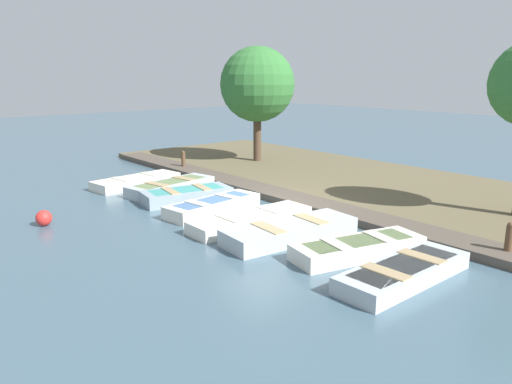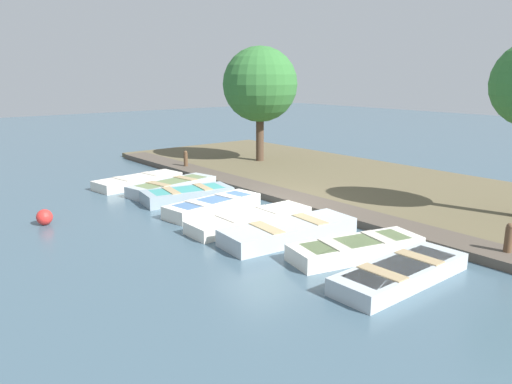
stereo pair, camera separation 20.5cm
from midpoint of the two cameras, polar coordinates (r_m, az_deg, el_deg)
The scene contains 15 objects.
ground_plane at distance 14.99m, azimuth 0.25°, elevation -2.11°, with size 80.00×80.00×0.00m, color #425B6B.
shore_bank at distance 18.50m, azimuth 12.17°, elevation 0.88°, with size 8.00×24.00×0.19m.
dock_walkway at distance 15.86m, azimuth 4.10°, elevation -0.87°, with size 1.09×22.71×0.22m.
rowboat_0 at distance 18.73m, azimuth -13.80°, elevation 1.21°, with size 3.34×1.52×0.36m.
rowboat_1 at distance 17.50m, azimuth -10.02°, elevation 0.63°, with size 3.34×1.62×0.40m.
rowboat_2 at distance 16.16m, azimuth -8.30°, elevation -0.33°, with size 2.98×1.63×0.43m.
rowboat_3 at distance 14.80m, azimuth -5.32°, elevation -1.57°, with size 3.17×1.36×0.40m.
rowboat_4 at distance 13.43m, azimuth -0.98°, elevation -3.17°, with size 3.61×1.06×0.36m.
rowboat_5 at distance 12.38m, azimuth 3.45°, elevation -4.47°, with size 3.59×1.50×0.43m.
rowboat_6 at distance 11.47m, azimuth 11.09°, elevation -6.27°, with size 3.26×1.71×0.39m.
rowboat_7 at distance 10.37m, azimuth 15.99°, elevation -8.78°, with size 3.26×1.08×0.37m.
mooring_post_near at distance 21.16m, azimuth -8.58°, elevation 3.53°, with size 0.17×0.17×0.87m.
mooring_post_far at distance 12.23m, azimuth 26.50°, elevation -5.03°, with size 0.17×0.17×0.87m.
buoy at distance 14.65m, azimuth -23.46°, elevation -2.74°, with size 0.43×0.43×0.43m.
park_tree_far_left at distance 22.17m, azimuth -0.12°, elevation 12.16°, with size 3.26×3.26×5.18m.
Camera 1 is at (9.40, 10.96, 4.01)m, focal length 35.00 mm.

